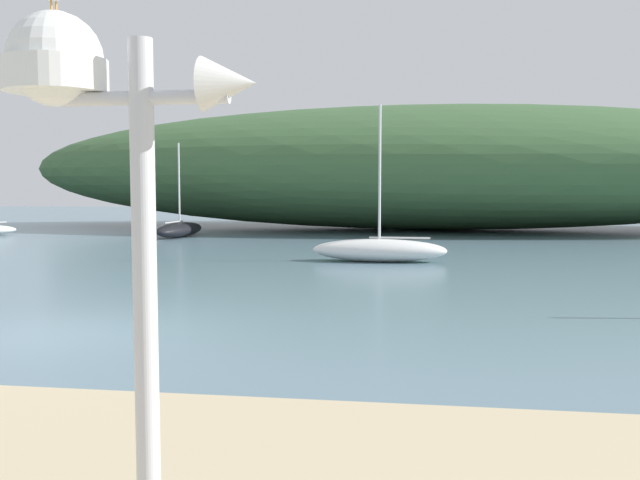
{
  "coord_description": "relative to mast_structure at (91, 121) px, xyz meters",
  "views": [
    {
      "loc": [
        5.6,
        -10.42,
        2.38
      ],
      "look_at": [
        3.29,
        4.93,
        1.15
      ],
      "focal_mm": 39.66,
      "sensor_mm": 36.0,
      "label": 1
    }
  ],
  "objects": [
    {
      "name": "distant_hill",
      "position": [
        1.8,
        34.57,
        0.55
      ],
      "size": [
        43.66,
        14.16,
        6.47
      ],
      "primitive_type": "ellipsoid",
      "color": "#3D6038",
      "rests_on": "ground"
    },
    {
      "name": "sailboat_far_left",
      "position": [
        0.23,
        18.33,
        -2.32
      ],
      "size": [
        4.13,
        1.21,
        4.77
      ],
      "color": "white",
      "rests_on": "ground"
    },
    {
      "name": "ground_plane",
      "position": [
        -3.97,
        7.12,
        -2.69
      ],
      "size": [
        120.0,
        120.0,
        0.0
      ],
      "primitive_type": "plane",
      "color": "slate"
    },
    {
      "name": "mast_structure",
      "position": [
        0.0,
        0.0,
        0.0
      ],
      "size": [
        1.26,
        0.51,
        3.02
      ],
      "color": "silver",
      "rests_on": "beach_sand"
    },
    {
      "name": "sailboat_centre_water",
      "position": [
        -9.37,
        27.24,
        -2.35
      ],
      "size": [
        1.51,
        4.29,
        4.22
      ],
      "color": "black",
      "rests_on": "ground"
    }
  ]
}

